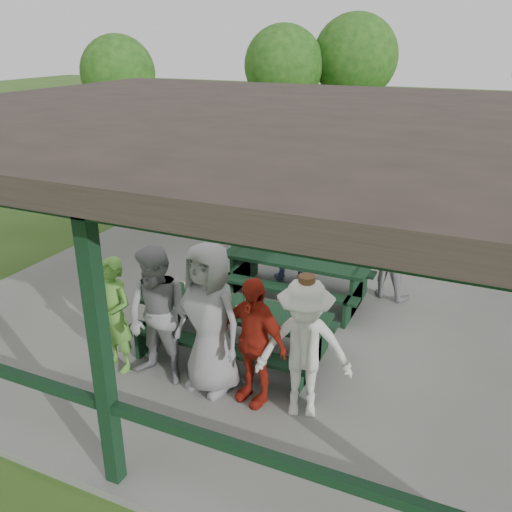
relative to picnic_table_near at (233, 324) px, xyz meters
The scene contains 19 objects.
ground 1.33m from the picnic_table_near, 91.92° to the left, with size 90.00×90.00×0.00m, color #2F4F18.
concrete_slab 1.31m from the picnic_table_near, 91.92° to the left, with size 10.00×8.00×0.10m, color slate.
pavilion_structure 2.86m from the picnic_table_near, 91.92° to the left, with size 10.60×8.60×3.24m.
picnic_table_near is the anchor object (origin of this frame).
picnic_table_far 2.01m from the picnic_table_near, 84.80° to the left, with size 2.45×1.39×0.75m.
table_setting 0.32m from the picnic_table_near, 169.90° to the left, with size 2.45×0.45×0.10m.
contestant_green 1.61m from the picnic_table_near, 142.92° to the right, with size 0.58×0.38×1.60m, color #599A36.
contestant_grey_left 1.19m from the picnic_table_near, 121.21° to the right, with size 0.90×0.70×1.85m, color gray.
contestant_grey_mid 0.97m from the picnic_table_near, 83.41° to the right, with size 0.96×0.63×1.97m, color gray.
contestant_red 1.13m from the picnic_table_near, 50.33° to the right, with size 0.97×0.40×1.65m, color #9F2113.
contestant_white_fedora 1.61m from the picnic_table_near, 31.72° to the right, with size 1.27×0.96×1.79m.
spectator_lblue 2.77m from the picnic_table_near, 93.84° to the left, with size 1.51×0.48×1.63m, color #86A4D0.
spectator_blue 3.79m from the picnic_table_near, 114.77° to the left, with size 0.72×0.47×1.96m, color #3D59A0.
spectator_grey 3.21m from the picnic_table_near, 59.89° to the left, with size 0.78×0.60×1.60m, color #97979A.
pickup_truck 8.80m from the picnic_table_near, 70.94° to the left, with size 2.69×5.83×1.62m, color silver.
farm_trailer 10.46m from the picnic_table_near, 107.61° to the left, with size 3.72×2.38×1.31m.
tree_far_left 15.73m from the picnic_table_near, 109.30° to the left, with size 3.05×3.05×4.76m.
tree_left 16.66m from the picnic_table_near, 99.61° to the left, with size 3.31×3.31×5.17m.
tree_edge_left 15.98m from the picnic_table_near, 132.58° to the left, with size 2.81×2.81×4.39m.
Camera 1 is at (3.07, -7.10, 4.30)m, focal length 38.00 mm.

